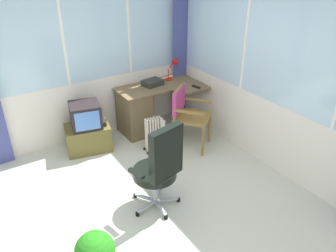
# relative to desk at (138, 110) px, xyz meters

# --- Properties ---
(ground) EXTENTS (5.02, 5.36, 0.06)m
(ground) POSITION_rel_desk_xyz_m (-0.94, -1.86, -0.43)
(ground) COLOR beige
(north_window_panel) EXTENTS (4.02, 0.07, 2.80)m
(north_window_panel) POSITION_rel_desk_xyz_m (-0.94, 0.35, 0.99)
(north_window_panel) COLOR white
(north_window_panel) RESTS_ON ground
(east_window_panel) EXTENTS (0.07, 4.36, 2.80)m
(east_window_panel) POSITION_rel_desk_xyz_m (1.10, -1.86, 0.99)
(east_window_panel) COLOR white
(east_window_panel) RESTS_ON ground
(curtain_corner) EXTENTS (0.30, 0.09, 2.70)m
(curtain_corner) POSITION_rel_desk_xyz_m (0.97, 0.22, 0.95)
(curtain_corner) COLOR #484F92
(curtain_corner) RESTS_ON ground
(desk) EXTENTS (1.35, 0.81, 0.75)m
(desk) POSITION_rel_desk_xyz_m (0.00, 0.00, 0.00)
(desk) COLOR brown
(desk) RESTS_ON ground
(desk_lamp) EXTENTS (0.24, 0.21, 0.36)m
(desk_lamp) POSITION_rel_desk_xyz_m (0.74, 0.08, 0.58)
(desk_lamp) COLOR red
(desk_lamp) RESTS_ON desk
(tv_remote) EXTENTS (0.08, 0.16, 0.02)m
(tv_remote) POSITION_rel_desk_xyz_m (0.84, -0.40, 0.35)
(tv_remote) COLOR black
(tv_remote) RESTS_ON desk
(paper_tray) EXTENTS (0.33, 0.28, 0.09)m
(paper_tray) POSITION_rel_desk_xyz_m (0.31, 0.06, 0.39)
(paper_tray) COLOR #292D26
(paper_tray) RESTS_ON desk
(wooden_armchair) EXTENTS (0.67, 0.67, 0.93)m
(wooden_armchair) POSITION_rel_desk_xyz_m (0.40, -0.72, 0.20)
(wooden_armchair) COLOR olive
(wooden_armchair) RESTS_ON ground
(office_chair) EXTENTS (0.62, 0.57, 1.10)m
(office_chair) POSITION_rel_desk_xyz_m (-0.66, -1.75, 0.20)
(office_chair) COLOR #B7B7BF
(office_chair) RESTS_ON ground
(tv_on_stand) EXTENTS (0.72, 0.57, 0.75)m
(tv_on_stand) POSITION_rel_desk_xyz_m (-0.88, -0.05, -0.07)
(tv_on_stand) COLOR brown
(tv_on_stand) RESTS_ON ground
(space_heater) EXTENTS (0.32, 0.20, 0.53)m
(space_heater) POSITION_rel_desk_xyz_m (-0.05, -0.61, -0.13)
(space_heater) COLOR silver
(space_heater) RESTS_ON ground
(potted_plant) EXTENTS (0.37, 0.37, 0.47)m
(potted_plant) POSITION_rel_desk_xyz_m (-1.63, -2.19, -0.14)
(potted_plant) COLOR #9F5132
(potted_plant) RESTS_ON ground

